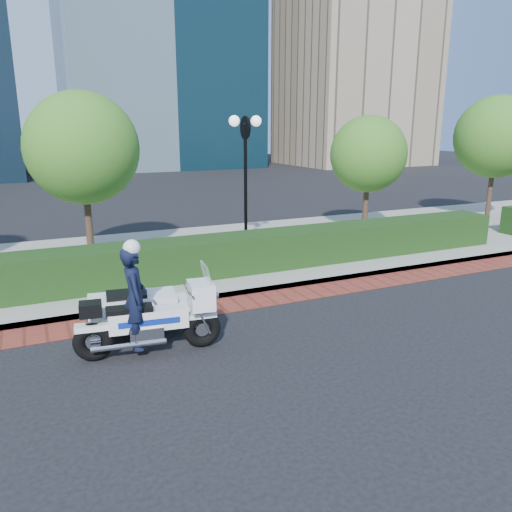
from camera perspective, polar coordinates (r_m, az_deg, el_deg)
name	(u,v)px	position (r m, az deg, el deg)	size (l,w,h in m)	color
ground	(300,320)	(10.89, 5.01, -7.28)	(120.00, 120.00, 0.00)	black
brick_strip	(269,298)	(12.12, 1.50, -4.87)	(60.00, 1.00, 0.01)	maroon
sidewalk	(208,254)	(16.09, -5.56, 0.25)	(60.00, 8.00, 0.15)	gray
hedge_main	(236,253)	(13.77, -2.33, 0.31)	(18.00, 1.20, 1.00)	black
lamppost	(245,164)	(15.25, -1.21, 10.51)	(1.02, 0.70, 4.21)	black
tree_b	(82,148)	(15.34, -19.22, 11.53)	(3.20, 3.20, 4.89)	#332319
tree_c	(368,154)	(19.16, 12.73, 11.27)	(2.80, 2.80, 4.30)	#332319
tree_d	(496,137)	(23.64, 25.77, 12.14)	(3.40, 3.40, 5.16)	#332319
tower_right	(357,28)	(58.11, 11.47, 24.21)	(14.00, 12.00, 28.00)	gray
police_motorcycle	(140,309)	(9.61, -13.08, -5.92)	(2.67, 2.03, 2.16)	black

